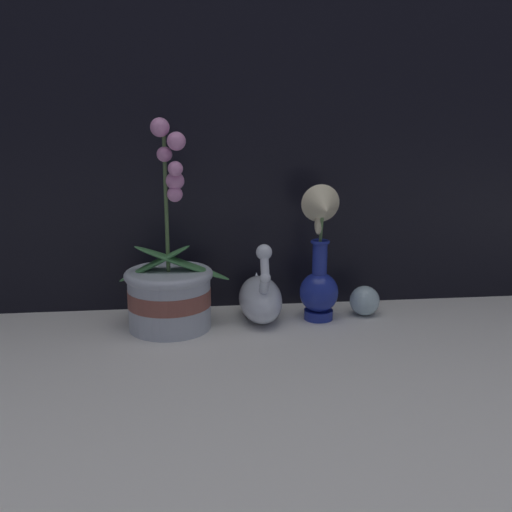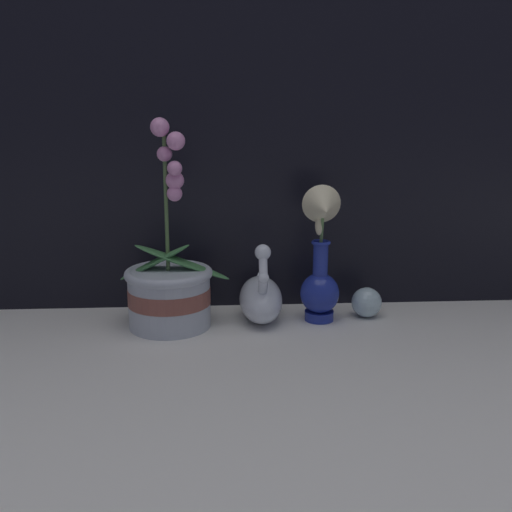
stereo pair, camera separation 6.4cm
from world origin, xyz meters
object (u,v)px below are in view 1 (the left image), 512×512
(swan_figurine, at_px, (260,297))
(glass_sphere, at_px, (365,301))
(blue_vase, at_px, (320,262))
(orchid_potted_plant, at_px, (169,289))

(swan_figurine, height_order, glass_sphere, swan_figurine)
(swan_figurine, xyz_separation_m, blue_vase, (0.13, -0.02, 0.08))
(blue_vase, height_order, glass_sphere, blue_vase)
(glass_sphere, bearing_deg, swan_figurine, -178.53)
(orchid_potted_plant, xyz_separation_m, blue_vase, (0.33, 0.01, 0.05))
(blue_vase, xyz_separation_m, glass_sphere, (0.11, 0.02, -0.10))
(blue_vase, distance_m, glass_sphere, 0.15)
(swan_figurine, bearing_deg, glass_sphere, 1.47)
(orchid_potted_plant, xyz_separation_m, swan_figurine, (0.20, 0.03, -0.03))
(orchid_potted_plant, bearing_deg, swan_figurine, 8.06)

